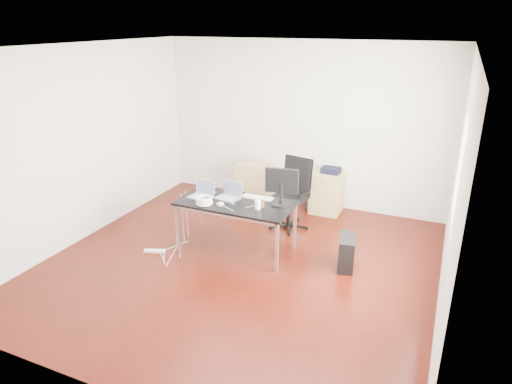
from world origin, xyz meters
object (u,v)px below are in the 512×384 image
at_px(desk, 236,206).
at_px(filing_cabinet_right, 327,192).
at_px(office_chair, 292,190).
at_px(filing_cabinet_left, 254,181).
at_px(pc_tower, 346,252).

xyz_separation_m(desk, filing_cabinet_right, (0.80, 1.86, -0.33)).
xyz_separation_m(desk, office_chair, (0.45, 1.07, -0.07)).
distance_m(filing_cabinet_left, filing_cabinet_right, 1.36).
height_order(desk, office_chair, office_chair).
height_order(filing_cabinet_left, pc_tower, filing_cabinet_left).
bearing_deg(office_chair, desk, -100.03).
xyz_separation_m(office_chair, filing_cabinet_right, (0.36, 0.79, -0.26)).
relative_size(filing_cabinet_left, filing_cabinet_right, 1.00).
relative_size(filing_cabinet_left, pc_tower, 1.56).
height_order(filing_cabinet_left, filing_cabinet_right, same).
distance_m(office_chair, filing_cabinet_right, 0.90).
bearing_deg(desk, filing_cabinet_right, 66.65).
distance_m(desk, filing_cabinet_right, 2.05).
bearing_deg(filing_cabinet_left, pc_tower, -39.36).
height_order(office_chair, pc_tower, office_chair).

